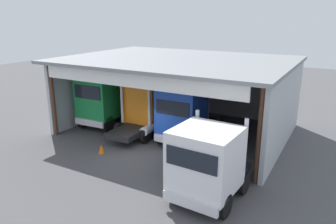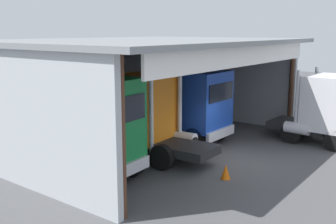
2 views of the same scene
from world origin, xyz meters
name	(u,v)px [view 1 (image 1 of 2)]	position (x,y,z in m)	size (l,w,h in m)	color
ground_plane	(138,156)	(0.00, 0.00, 0.00)	(80.00, 80.00, 0.00)	#4C4C4F
workshop_shed	(185,78)	(0.00, 5.91, 3.57)	(14.58, 11.01, 5.07)	#ADB2B7
truck_green_center_left_bay	(101,100)	(-5.14, 2.99, 1.97)	(2.82, 5.16, 3.82)	#197F3D
truck_orange_right_bay	(145,106)	(-1.75, 3.46, 1.89)	(2.59, 4.99, 3.62)	orange
truck_blue_center_right_bay	(184,115)	(1.42, 3.03, 1.86)	(2.68, 5.21, 3.57)	#1E47B7
truck_white_left_bay	(207,163)	(5.23, -2.37, 1.80)	(2.81, 4.59, 3.63)	white
oil_drum	(279,121)	(6.04, 9.24, 0.45)	(0.58, 0.58, 0.90)	#B21E19
tool_cart	(266,118)	(5.11, 9.17, 0.50)	(0.90, 0.60, 1.00)	#1E59A5
traffic_cone	(101,149)	(-2.07, -0.71, 0.28)	(0.36, 0.36, 0.56)	orange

